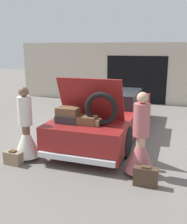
# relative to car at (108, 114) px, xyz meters

# --- Properties ---
(ground_plane) EXTENTS (40.00, 40.00, 0.00)m
(ground_plane) POSITION_rel_car_xyz_m (0.00, 0.02, -0.61)
(ground_plane) COLOR slate
(garage_wall_back) EXTENTS (12.00, 0.14, 2.80)m
(garage_wall_back) POSITION_rel_car_xyz_m (0.00, 4.92, 0.78)
(garage_wall_back) COLOR beige
(garage_wall_back) RESTS_ON ground_plane
(car) EXTENTS (1.90, 5.36, 1.90)m
(car) POSITION_rel_car_xyz_m (0.00, 0.00, 0.00)
(car) COLOR maroon
(car) RESTS_ON ground_plane
(person_left) EXTENTS (0.61, 0.61, 1.73)m
(person_left) POSITION_rel_car_xyz_m (-1.32, -2.42, 0.01)
(person_left) COLOR brown
(person_left) RESTS_ON ground_plane
(person_right) EXTENTS (0.63, 0.63, 1.74)m
(person_right) POSITION_rel_car_xyz_m (1.32, -2.36, 0.01)
(person_right) COLOR tan
(person_right) RESTS_ON ground_plane
(suitcase_beside_left_person) EXTENTS (0.43, 0.23, 0.33)m
(suitcase_beside_left_person) POSITION_rel_car_xyz_m (-1.46, -2.79, -0.46)
(suitcase_beside_left_person) COLOR #8C7259
(suitcase_beside_left_person) RESTS_ON ground_plane
(suitcase_beside_right_person) EXTENTS (0.47, 0.18, 0.40)m
(suitcase_beside_right_person) POSITION_rel_car_xyz_m (1.50, -2.80, -0.42)
(suitcase_beside_right_person) COLOR #473323
(suitcase_beside_right_person) RESTS_ON ground_plane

